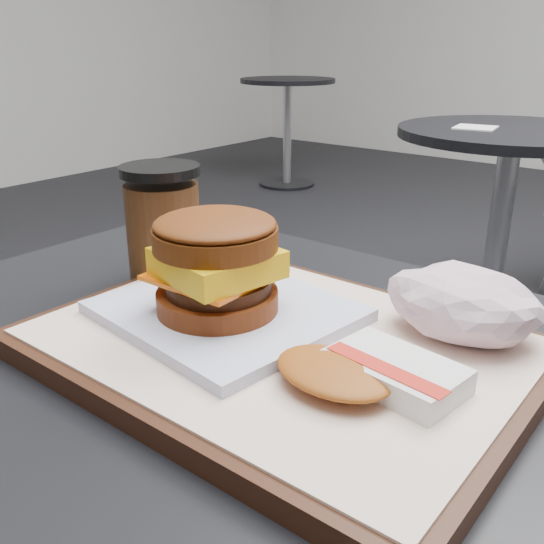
{
  "coord_description": "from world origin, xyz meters",
  "views": [
    {
      "loc": [
        0.25,
        -0.3,
        1.01
      ],
      "look_at": [
        -0.03,
        0.05,
        0.83
      ],
      "focal_mm": 40.0,
      "sensor_mm": 36.0,
      "label": 1
    }
  ],
  "objects_px": {
    "serving_tray": "(279,347)",
    "breakfast_sandwich": "(219,276)",
    "hash_brown": "(367,372)",
    "crumpled_wrapper": "(464,303)",
    "neighbor_table": "(504,191)",
    "coffee_cup": "(163,230)"
  },
  "relations": [
    {
      "from": "breakfast_sandwich",
      "to": "neighbor_table",
      "type": "xyz_separation_m",
      "value": [
        -0.28,
        1.62,
        -0.28
      ]
    },
    {
      "from": "hash_brown",
      "to": "crumpled_wrapper",
      "type": "xyz_separation_m",
      "value": [
        0.02,
        0.11,
        0.02
      ]
    },
    {
      "from": "serving_tray",
      "to": "coffee_cup",
      "type": "xyz_separation_m",
      "value": [
        -0.19,
        0.05,
        0.05
      ]
    },
    {
      "from": "serving_tray",
      "to": "neighbor_table",
      "type": "distance_m",
      "value": 1.67
    },
    {
      "from": "coffee_cup",
      "to": "neighbor_table",
      "type": "xyz_separation_m",
      "value": [
        -0.15,
        1.56,
        -0.28
      ]
    },
    {
      "from": "crumpled_wrapper",
      "to": "neighbor_table",
      "type": "relative_size",
      "value": 0.16
    },
    {
      "from": "hash_brown",
      "to": "coffee_cup",
      "type": "height_order",
      "value": "coffee_cup"
    },
    {
      "from": "serving_tray",
      "to": "hash_brown",
      "type": "bearing_deg",
      "value": -12.45
    },
    {
      "from": "hash_brown",
      "to": "neighbor_table",
      "type": "height_order",
      "value": "hash_brown"
    },
    {
      "from": "hash_brown",
      "to": "coffee_cup",
      "type": "bearing_deg",
      "value": 165.54
    },
    {
      "from": "serving_tray",
      "to": "hash_brown",
      "type": "xyz_separation_m",
      "value": [
        0.09,
        -0.02,
        0.02
      ]
    },
    {
      "from": "serving_tray",
      "to": "neighbor_table",
      "type": "height_order",
      "value": "serving_tray"
    },
    {
      "from": "breakfast_sandwich",
      "to": "crumpled_wrapper",
      "type": "relative_size",
      "value": 1.73
    },
    {
      "from": "neighbor_table",
      "to": "coffee_cup",
      "type": "bearing_deg",
      "value": -84.41
    },
    {
      "from": "breakfast_sandwich",
      "to": "hash_brown",
      "type": "distance_m",
      "value": 0.15
    },
    {
      "from": "coffee_cup",
      "to": "neighbor_table",
      "type": "height_order",
      "value": "coffee_cup"
    },
    {
      "from": "serving_tray",
      "to": "neighbor_table",
      "type": "relative_size",
      "value": 0.51
    },
    {
      "from": "crumpled_wrapper",
      "to": "breakfast_sandwich",
      "type": "bearing_deg",
      "value": -149.14
    },
    {
      "from": "hash_brown",
      "to": "coffee_cup",
      "type": "xyz_separation_m",
      "value": [
        -0.28,
        0.07,
        0.03
      ]
    },
    {
      "from": "breakfast_sandwich",
      "to": "coffee_cup",
      "type": "xyz_separation_m",
      "value": [
        -0.13,
        0.06,
        -0.0
      ]
    },
    {
      "from": "breakfast_sandwich",
      "to": "neighbor_table",
      "type": "height_order",
      "value": "breakfast_sandwich"
    },
    {
      "from": "serving_tray",
      "to": "breakfast_sandwich",
      "type": "relative_size",
      "value": 1.82
    }
  ]
}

